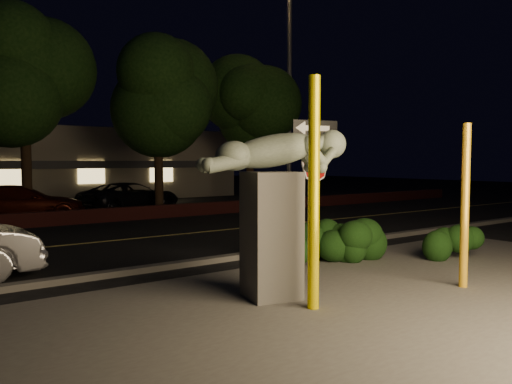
{
  "coord_description": "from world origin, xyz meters",
  "views": [
    {
      "loc": [
        -6.4,
        -6.28,
        2.21
      ],
      "look_at": [
        -0.72,
        1.52,
        1.6
      ],
      "focal_mm": 35.0,
      "sensor_mm": 36.0,
      "label": 1
    }
  ],
  "objects_px": {
    "parked_car_dark": "(131,197)",
    "streetlight": "(287,72)",
    "signpost": "(315,163)",
    "sculpture": "(274,194)",
    "yellow_pole_left": "(314,194)",
    "yellow_pole_right": "(465,206)",
    "parked_car_darkred": "(21,203)"
  },
  "relations": [
    {
      "from": "parked_car_dark",
      "to": "streetlight",
      "type": "bearing_deg",
      "value": -120.32
    },
    {
      "from": "signpost",
      "to": "sculpture",
      "type": "bearing_deg",
      "value": -135.75
    },
    {
      "from": "sculpture",
      "to": "parked_car_dark",
      "type": "height_order",
      "value": "sculpture"
    },
    {
      "from": "yellow_pole_left",
      "to": "yellow_pole_right",
      "type": "relative_size",
      "value": 1.21
    },
    {
      "from": "parked_car_dark",
      "to": "signpost",
      "type": "bearing_deg",
      "value": 158.42
    },
    {
      "from": "yellow_pole_left",
      "to": "parked_car_darkred",
      "type": "distance_m",
      "value": 14.55
    },
    {
      "from": "signpost",
      "to": "parked_car_darkred",
      "type": "bearing_deg",
      "value": 117.22
    },
    {
      "from": "yellow_pole_left",
      "to": "parked_car_darkred",
      "type": "height_order",
      "value": "yellow_pole_left"
    },
    {
      "from": "parked_car_dark",
      "to": "sculpture",
      "type": "bearing_deg",
      "value": 151.0
    },
    {
      "from": "streetlight",
      "to": "parked_car_dark",
      "type": "relative_size",
      "value": 2.41
    },
    {
      "from": "yellow_pole_left",
      "to": "yellow_pole_right",
      "type": "distance_m",
      "value": 3.04
    },
    {
      "from": "parked_car_darkred",
      "to": "parked_car_dark",
      "type": "distance_m",
      "value": 4.75
    },
    {
      "from": "yellow_pole_left",
      "to": "streetlight",
      "type": "distance_m",
      "value": 17.88
    },
    {
      "from": "yellow_pole_right",
      "to": "streetlight",
      "type": "bearing_deg",
      "value": 61.47
    },
    {
      "from": "signpost",
      "to": "streetlight",
      "type": "height_order",
      "value": "streetlight"
    },
    {
      "from": "streetlight",
      "to": "signpost",
      "type": "bearing_deg",
      "value": -143.48
    },
    {
      "from": "signpost",
      "to": "parked_car_darkred",
      "type": "relative_size",
      "value": 0.67
    },
    {
      "from": "streetlight",
      "to": "sculpture",
      "type": "bearing_deg",
      "value": -146.52
    },
    {
      "from": "sculpture",
      "to": "yellow_pole_left",
      "type": "bearing_deg",
      "value": -70.8
    },
    {
      "from": "yellow_pole_right",
      "to": "parked_car_dark",
      "type": "bearing_deg",
      "value": 88.41
    },
    {
      "from": "sculpture",
      "to": "streetlight",
      "type": "xyz_separation_m",
      "value": [
        10.74,
        12.7,
        4.81
      ]
    },
    {
      "from": "sculpture",
      "to": "parked_car_dark",
      "type": "relative_size",
      "value": 0.6
    },
    {
      "from": "parked_car_darkred",
      "to": "sculpture",
      "type": "bearing_deg",
      "value": -162.81
    },
    {
      "from": "streetlight",
      "to": "parked_car_darkred",
      "type": "xyz_separation_m",
      "value": [
        -11.89,
        0.91,
        -5.83
      ]
    },
    {
      "from": "yellow_pole_right",
      "to": "parked_car_darkred",
      "type": "distance_m",
      "value": 15.65
    },
    {
      "from": "signpost",
      "to": "parked_car_dark",
      "type": "height_order",
      "value": "signpost"
    },
    {
      "from": "sculpture",
      "to": "parked_car_dark",
      "type": "distance_m",
      "value": 15.06
    },
    {
      "from": "yellow_pole_right",
      "to": "streetlight",
      "type": "height_order",
      "value": "streetlight"
    },
    {
      "from": "yellow_pole_right",
      "to": "sculpture",
      "type": "relative_size",
      "value": 1.05
    },
    {
      "from": "signpost",
      "to": "streetlight",
      "type": "distance_m",
      "value": 14.96
    },
    {
      "from": "sculpture",
      "to": "signpost",
      "type": "bearing_deg",
      "value": 45.49
    },
    {
      "from": "yellow_pole_left",
      "to": "parked_car_dark",
      "type": "bearing_deg",
      "value": 77.56
    }
  ]
}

